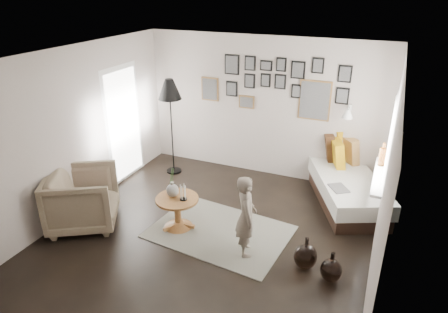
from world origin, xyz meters
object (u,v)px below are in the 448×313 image
at_px(magazine_basket, 94,216).
at_px(floor_lamp, 170,93).
at_px(pedestal_table, 178,214).
at_px(demijohn_large, 305,256).
at_px(armchair, 83,199).
at_px(vase, 172,188).
at_px(daybed, 346,181).
at_px(demijohn_small, 331,270).
at_px(child, 246,216).

bearing_deg(magazine_basket, floor_lamp, 86.19).
distance_m(pedestal_table, demijohn_large, 1.99).
relative_size(armchair, demijohn_large, 2.14).
height_order(floor_lamp, magazine_basket, floor_lamp).
xyz_separation_m(vase, daybed, (2.28, 1.91, -0.32)).
distance_m(armchair, floor_lamp, 2.45).
bearing_deg(pedestal_table, demijohn_small, -7.16).
distance_m(floor_lamp, demijohn_small, 4.14).
distance_m(armchair, demijohn_large, 3.35).
xyz_separation_m(magazine_basket, child, (2.32, 0.31, 0.39)).
height_order(pedestal_table, magazine_basket, pedestal_table).
relative_size(pedestal_table, magazine_basket, 1.63).
height_order(pedestal_table, daybed, daybed).
xyz_separation_m(vase, floor_lamp, (-0.95, 1.64, 0.94)).
distance_m(daybed, child, 2.37).
relative_size(pedestal_table, daybed, 0.28).
xyz_separation_m(daybed, demijohn_large, (-0.22, -2.10, -0.15)).
relative_size(daybed, demijohn_small, 5.55).
relative_size(daybed, floor_lamp, 1.26).
distance_m(pedestal_table, armchair, 1.45).
bearing_deg(child, armchair, 70.56).
height_order(daybed, child, child).
distance_m(pedestal_table, daybed, 2.93).
bearing_deg(child, pedestal_table, 54.56).
bearing_deg(armchair, magazine_basket, -120.89).
xyz_separation_m(armchair, child, (2.50, 0.31, 0.14)).
bearing_deg(magazine_basket, child, 7.64).
relative_size(pedestal_table, child, 0.55).
relative_size(pedestal_table, floor_lamp, 0.35).
xyz_separation_m(vase, demijohn_large, (2.06, -0.19, -0.47)).
relative_size(pedestal_table, demijohn_large, 1.40).
relative_size(vase, magazine_basket, 1.17).
height_order(pedestal_table, child, child).
xyz_separation_m(daybed, demijohn_small, (0.13, -2.22, -0.17)).
bearing_deg(demijohn_small, pedestal_table, 172.84).
bearing_deg(magazine_basket, pedestal_table, 22.86).
xyz_separation_m(pedestal_table, child, (1.16, -0.18, 0.35)).
bearing_deg(demijohn_small, armchair, -176.89).
relative_size(armchair, floor_lamp, 0.53).
xyz_separation_m(magazine_basket, demijohn_small, (3.50, 0.20, -0.04)).
distance_m(floor_lamp, child, 3.02).
distance_m(vase, demijohn_large, 2.12).
bearing_deg(armchair, child, -113.78).
distance_m(vase, magazine_basket, 1.28).
xyz_separation_m(floor_lamp, demijohn_small, (3.36, -1.95, -1.43)).
relative_size(vase, floor_lamp, 0.25).
height_order(pedestal_table, demijohn_large, pedestal_table).
relative_size(vase, daybed, 0.20).
relative_size(pedestal_table, armchair, 0.65).
bearing_deg(demijohn_small, magazine_basket, -176.74).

